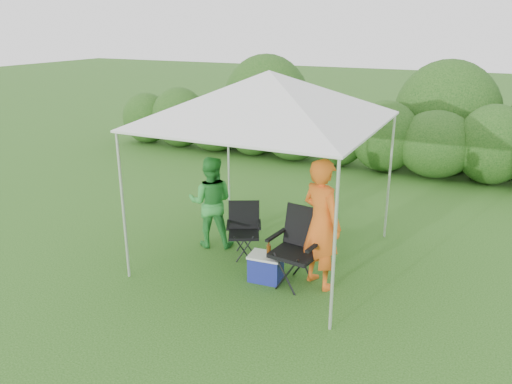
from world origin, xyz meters
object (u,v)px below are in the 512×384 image
at_px(canopy, 269,97).
at_px(man, 321,224).
at_px(chair_right, 299,242).
at_px(chair_left, 244,226).
at_px(cooler, 266,267).
at_px(woman, 211,202).

bearing_deg(canopy, man, -27.18).
height_order(chair_right, chair_left, chair_right).
relative_size(canopy, chair_left, 3.68).
distance_m(canopy, cooler, 2.41).
distance_m(woman, cooler, 1.57).
xyz_separation_m(canopy, chair_right, (0.74, -0.59, -1.86)).
distance_m(chair_right, chair_left, 1.18).
relative_size(woman, cooler, 3.04).
height_order(chair_left, cooler, chair_left).
bearing_deg(canopy, cooler, -67.33).
height_order(canopy, chair_left, canopy).
xyz_separation_m(woman, cooler, (1.29, -0.70, -0.55)).
distance_m(chair_right, woman, 1.80).
relative_size(canopy, man, 1.71).
xyz_separation_m(man, woman, (-2.00, 0.48, -0.16)).
bearing_deg(woman, man, 144.92).
relative_size(man, cooler, 3.70).
xyz_separation_m(canopy, woman, (-0.98, -0.05, -1.72)).
distance_m(man, cooler, 1.03).
relative_size(chair_right, woman, 0.72).
xyz_separation_m(chair_right, woman, (-1.71, 0.54, 0.14)).
bearing_deg(man, chair_left, 12.59).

